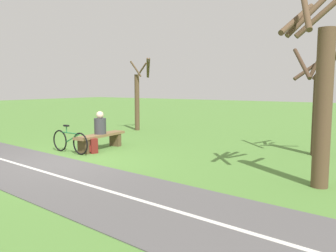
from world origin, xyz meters
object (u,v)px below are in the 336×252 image
at_px(backpack, 93,146).
at_px(tree_near_bench, 318,104).
at_px(bench, 101,139).
at_px(tree_by_path, 138,97).
at_px(tree_far_right, 322,89).
at_px(person_seated, 100,124).
at_px(bicycle, 70,141).

bearing_deg(backpack, tree_near_bench, 121.61).
xyz_separation_m(bench, tree_by_path, (-4.49, -2.13, 1.18)).
distance_m(backpack, tree_by_path, 5.72).
bearing_deg(bench, tree_far_right, 80.87).
xyz_separation_m(person_seated, bicycle, (0.94, -0.34, -0.45)).
height_order(person_seated, tree_by_path, tree_by_path).
distance_m(person_seated, tree_by_path, 5.03).
xyz_separation_m(person_seated, tree_near_bench, (-2.92, 5.86, 0.69)).
bearing_deg(bicycle, person_seated, 72.73).
bearing_deg(tree_far_right, backpack, -88.90).
relative_size(tree_by_path, tree_near_bench, 1.02).
bearing_deg(tree_near_bench, tree_far_right, 12.10).
height_order(tree_far_right, tree_by_path, tree_far_right).
bearing_deg(tree_far_right, tree_near_bench, -167.90).
bearing_deg(bicycle, tree_far_right, 6.93).
bearing_deg(tree_by_path, backpack, 24.97).
distance_m(tree_by_path, tree_near_bench, 8.14).
relative_size(bicycle, backpack, 3.69).
bearing_deg(tree_by_path, bicycle, 18.20).
relative_size(person_seated, tree_near_bench, 0.23).
bearing_deg(person_seated, tree_by_path, -160.03).
relative_size(bicycle, tree_near_bench, 0.52).
relative_size(person_seated, backpack, 1.62).
xyz_separation_m(backpack, tree_near_bench, (-3.47, 5.63, 1.28)).
relative_size(person_seated, bicycle, 0.44).
bearing_deg(tree_by_path, person_seated, 25.32).
height_order(person_seated, bicycle, person_seated).
bearing_deg(tree_far_right, tree_by_path, -119.51).
height_order(tree_far_right, tree_near_bench, tree_far_right).
xyz_separation_m(bench, person_seated, (0.00, 0.00, 0.45)).
distance_m(person_seated, tree_far_right, 6.69).
xyz_separation_m(person_seated, tree_far_right, (0.43, 6.57, 1.15)).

